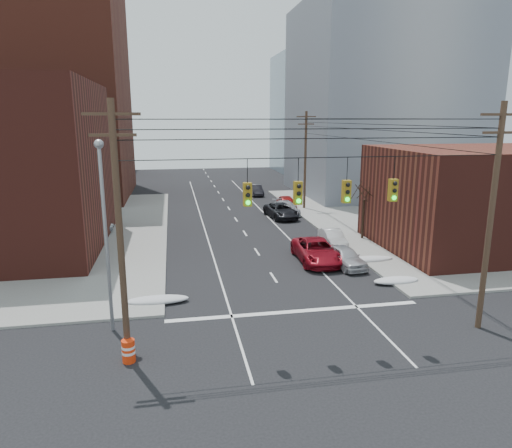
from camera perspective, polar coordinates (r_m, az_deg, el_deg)
name	(u,v)px	position (r m, az deg, el deg)	size (l,w,h in m)	color
ground	(338,376)	(19.81, 10.19, -18.25)	(160.00, 160.00, 0.00)	black
sidewalk_ne	(488,215)	(55.13, 26.99, 1.03)	(40.00, 40.00, 0.15)	gray
building_brick_tall	(24,79)	(66.35, -26.96, 15.85)	(24.00, 20.00, 30.00)	maroon
building_brick_far	(62,142)	(92.00, -23.09, 9.43)	(22.00, 18.00, 12.00)	#532019
building_office	(382,101)	(66.15, 15.43, 14.60)	(22.00, 20.00, 25.00)	gray
building_glass	(331,114)	(90.95, 9.30, 13.41)	(20.00, 18.00, 22.00)	gray
building_storefront	(485,199)	(40.46, 26.68, 2.82)	(16.00, 12.00, 8.00)	#532019
utility_pole_left	(120,230)	(19.41, -16.69, -0.74)	(2.20, 0.28, 11.00)	#473323
utility_pole_right	(491,215)	(24.29, 27.32, 1.05)	(2.20, 0.28, 11.00)	#473323
utility_pole_far	(305,159)	(52.10, 6.18, 8.11)	(2.20, 0.28, 11.00)	#473323
traffic_signals	(322,191)	(20.02, 8.31, 4.13)	(17.00, 0.42, 2.02)	black
street_light	(105,221)	(22.49, -18.40, 0.36)	(0.44, 0.44, 9.32)	gray
bare_tree	(363,213)	(39.91, 13.25, 1.30)	(2.09, 2.20, 4.93)	black
snow_nw	(158,300)	(26.74, -12.20, -9.25)	(3.50, 1.08, 0.42)	silver
snow_ne	(396,280)	(30.42, 17.12, -6.76)	(3.00, 1.08, 0.42)	silver
snow_east_far	(367,259)	(34.25, 13.68, -4.32)	(4.00, 1.08, 0.42)	silver
red_pickup	(316,251)	(33.52, 7.56, -3.35)	(2.72, 5.89, 1.64)	maroon
parked_car_a	(345,257)	(32.77, 11.06, -4.03)	(1.71, 4.25, 1.45)	silver
parked_car_b	(333,238)	(37.78, 9.58, -1.75)	(1.44, 4.12, 1.36)	silver
parked_car_c	(281,211)	(47.95, 3.17, 1.67)	(2.52, 5.46, 1.52)	black
parked_car_d	(286,208)	(49.83, 3.81, 2.03)	(1.97, 4.84, 1.40)	#B4B4B9
parked_car_e	(287,203)	(52.21, 3.83, 2.64)	(1.87, 4.64, 1.58)	maroon
parked_car_f	(256,190)	(62.07, 0.01, 4.26)	(1.49, 4.26, 1.40)	black
lot_car_a	(59,235)	(40.63, -23.43, -1.28)	(1.61, 4.62, 1.52)	white
lot_car_b	(86,225)	(43.80, -20.48, -0.16)	(2.23, 4.84, 1.35)	#9D9DA2
lot_car_c	(42,231)	(43.10, -25.16, -0.81)	(1.84, 4.52, 1.31)	black
lot_car_d	(55,216)	(48.86, -23.86, 0.92)	(1.72, 4.27, 1.46)	#ACACB0
construction_barrel	(128,351)	(21.00, -15.65, -15.00)	(0.72, 0.72, 1.01)	red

